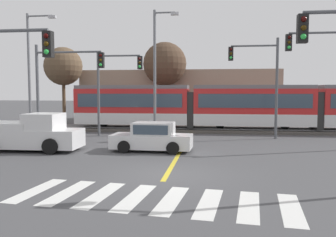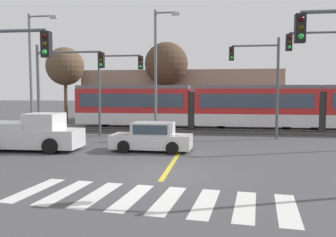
{
  "view_description": "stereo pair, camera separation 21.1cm",
  "coord_description": "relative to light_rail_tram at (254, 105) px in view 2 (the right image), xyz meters",
  "views": [
    {
      "loc": [
        1.79,
        -13.11,
        3.15
      ],
      "look_at": [
        -0.87,
        6.78,
        1.6
      ],
      "focal_mm": 38.0,
      "sensor_mm": 36.0,
      "label": 1
    },
    {
      "loc": [
        2.0,
        -13.08,
        3.15
      ],
      "look_at": [
        -0.87,
        6.78,
        1.6
      ],
      "focal_mm": 38.0,
      "sensor_mm": 36.0,
      "label": 2
    }
  ],
  "objects": [
    {
      "name": "ground_plane",
      "position": [
        -4.65,
        -15.07,
        -2.05
      ],
      "size": [
        200.0,
        200.0,
        0.0
      ],
      "primitive_type": "plane",
      "color": "#474749"
    },
    {
      "name": "track_bed",
      "position": [
        -4.65,
        0.01,
        -1.96
      ],
      "size": [
        120.0,
        4.0,
        0.18
      ],
      "primitive_type": "cube",
      "color": "#4C4742",
      "rests_on": "ground"
    },
    {
      "name": "rail_near",
      "position": [
        -4.65,
        -0.71,
        -1.82
      ],
      "size": [
        120.0,
        0.08,
        0.1
      ],
      "primitive_type": "cube",
      "color": "#939399",
      "rests_on": "track_bed"
    },
    {
      "name": "rail_far",
      "position": [
        -4.65,
        0.73,
        -1.82
      ],
      "size": [
        120.0,
        0.08,
        0.1
      ],
      "primitive_type": "cube",
      "color": "#939399",
      "rests_on": "track_bed"
    },
    {
      "name": "light_rail_tram",
      "position": [
        0.0,
        0.0,
        0.0
      ],
      "size": [
        28.0,
        2.64,
        3.43
      ],
      "color": "silver",
      "rests_on": "track_bed"
    },
    {
      "name": "crosswalk_stripe_0",
      "position": [
        -8.48,
        -17.73,
        -2.04
      ],
      "size": [
        0.86,
        2.84,
        0.01
      ],
      "primitive_type": "cube",
      "rotation": [
        0.0,
        0.0,
        -0.11
      ],
      "color": "silver",
      "rests_on": "ground"
    },
    {
      "name": "crosswalk_stripe_1",
      "position": [
        -7.38,
        -17.85,
        -2.04
      ],
      "size": [
        0.86,
        2.84,
        0.01
      ],
      "primitive_type": "cube",
      "rotation": [
        0.0,
        0.0,
        -0.11
      ],
      "color": "silver",
      "rests_on": "ground"
    },
    {
      "name": "crosswalk_stripe_2",
      "position": [
        -6.29,
        -17.96,
        -2.04
      ],
      "size": [
        0.86,
        2.84,
        0.01
      ],
      "primitive_type": "cube",
      "rotation": [
        0.0,
        0.0,
        -0.11
      ],
      "color": "silver",
      "rests_on": "ground"
    },
    {
      "name": "crosswalk_stripe_3",
      "position": [
        -5.19,
        -18.08,
        -2.04
      ],
      "size": [
        0.86,
        2.84,
        0.01
      ],
      "primitive_type": "cube",
      "rotation": [
        0.0,
        0.0,
        -0.11
      ],
      "color": "silver",
      "rests_on": "ground"
    },
    {
      "name": "crosswalk_stripe_4",
      "position": [
        -4.1,
        -18.2,
        -2.04
      ],
      "size": [
        0.86,
        2.84,
        0.01
      ],
      "primitive_type": "cube",
      "rotation": [
        0.0,
        0.0,
        -0.11
      ],
      "color": "silver",
      "rests_on": "ground"
    },
    {
      "name": "crosswalk_stripe_5",
      "position": [
        -3.01,
        -18.32,
        -2.04
      ],
      "size": [
        0.86,
        2.84,
        0.01
      ],
      "primitive_type": "cube",
      "rotation": [
        0.0,
        0.0,
        -0.11
      ],
      "color": "silver",
      "rests_on": "ground"
    },
    {
      "name": "crosswalk_stripe_6",
      "position": [
        -1.91,
        -18.44,
        -2.04
      ],
      "size": [
        0.86,
        2.84,
        0.01
      ],
      "primitive_type": "cube",
      "rotation": [
        0.0,
        0.0,
        -0.11
      ],
      "color": "silver",
      "rests_on": "ground"
    },
    {
      "name": "crosswalk_stripe_7",
      "position": [
        -0.82,
        -18.55,
        -2.04
      ],
      "size": [
        0.86,
        2.84,
        0.01
      ],
      "primitive_type": "cube",
      "rotation": [
        0.0,
        0.0,
        -0.11
      ],
      "color": "silver",
      "rests_on": "ground"
    },
    {
      "name": "lane_centre_line",
      "position": [
        -4.65,
        -9.07,
        -2.04
      ],
      "size": [
        0.2,
        14.15,
        0.01
      ],
      "primitive_type": "cube",
      "color": "gold",
      "rests_on": "ground"
    },
    {
      "name": "sedan_crossing",
      "position": [
        -6.14,
        -9.92,
        -1.35
      ],
      "size": [
        4.26,
        2.03,
        1.52
      ],
      "color": "silver",
      "rests_on": "ground"
    },
    {
      "name": "pickup_truck",
      "position": [
        -12.47,
        -10.62,
        -1.2
      ],
      "size": [
        5.45,
        2.35,
        1.98
      ],
      "color": "silver",
      "rests_on": "ground"
    },
    {
      "name": "traffic_light_far_right",
      "position": [
        0.12,
        -4.05,
        2.24
      ],
      "size": [
        3.25,
        0.38,
        6.62
      ],
      "color": "#515459",
      "rests_on": "ground"
    },
    {
      "name": "traffic_light_far_left",
      "position": [
        -9.97,
        -3.97,
        1.89
      ],
      "size": [
        3.25,
        0.38,
        5.95
      ],
      "color": "#515459",
      "rests_on": "ground"
    },
    {
      "name": "traffic_light_mid_left",
      "position": [
        -12.04,
        -7.94,
        1.89
      ],
      "size": [
        4.25,
        0.38,
        5.92
      ],
      "color": "#515459",
      "rests_on": "ground"
    },
    {
      "name": "street_lamp_west",
      "position": [
        -16.74,
        -2.6,
        3.05
      ],
      "size": [
        2.35,
        0.28,
        8.98
      ],
      "color": "slate",
      "rests_on": "ground"
    },
    {
      "name": "street_lamp_centre",
      "position": [
        -7.04,
        -2.9,
        2.93
      ],
      "size": [
        1.82,
        0.28,
        8.88
      ],
      "color": "slate",
      "rests_on": "ground"
    },
    {
      "name": "bare_tree_far_west",
      "position": [
        -17.51,
        4.83,
        3.48
      ],
      "size": [
        3.68,
        3.68,
        7.39
      ],
      "color": "brown",
      "rests_on": "ground"
    },
    {
      "name": "bare_tree_west",
      "position": [
        -7.71,
        5.85,
        3.69
      ],
      "size": [
        4.16,
        4.16,
        7.84
      ],
      "color": "brown",
      "rests_on": "ground"
    },
    {
      "name": "building_backdrop_far",
      "position": [
        -6.58,
        9.65,
        0.59
      ],
      "size": [
        20.14,
        6.0,
        5.27
      ],
      "primitive_type": "cube",
      "color": "gray",
      "rests_on": "ground"
    }
  ]
}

